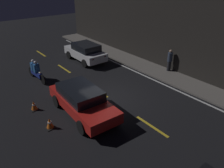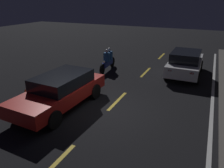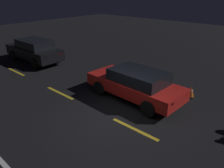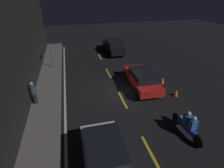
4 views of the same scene
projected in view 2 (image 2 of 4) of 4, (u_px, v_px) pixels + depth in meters
name	position (u px, v px, depth m)	size (l,w,h in m)	color
ground_plane	(108.00, 111.00, 9.00)	(56.00, 56.00, 0.00)	black
lane_dash_a	(162.00, 56.00, 17.46)	(2.00, 0.14, 0.01)	gold
lane_dash_b	(146.00, 72.00, 13.65)	(2.00, 0.14, 0.01)	gold
lane_dash_c	(117.00, 101.00, 9.84)	(2.00, 0.14, 0.01)	gold
lane_dash_d	(53.00, 166.00, 6.04)	(2.00, 0.14, 0.01)	gold
lane_solid_kerb	(211.00, 133.00, 7.49)	(25.20, 0.14, 0.01)	silver
sedan_white	(185.00, 63.00, 12.88)	(4.01, 1.86, 1.47)	silver
taxi_red	(61.00, 90.00, 9.11)	(4.58, 2.05, 1.40)	red
motorcycle	(108.00, 60.00, 13.82)	(2.40, 0.41, 1.40)	black
traffic_cone_near	(54.00, 80.00, 11.58)	(0.41, 0.41, 0.52)	black
traffic_cone_mid	(26.00, 94.00, 9.90)	(0.44, 0.44, 0.54)	black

